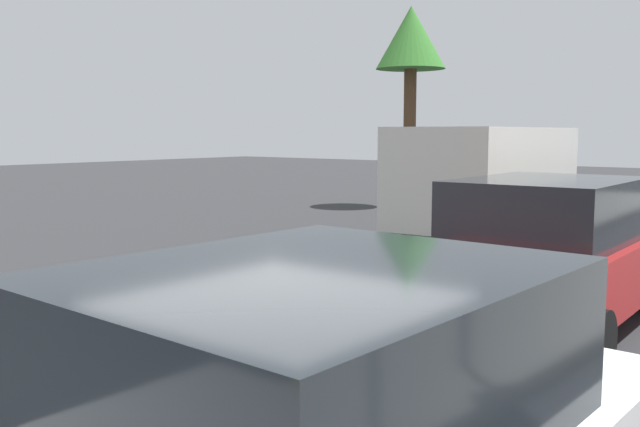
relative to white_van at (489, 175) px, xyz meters
name	(u,v)px	position (x,y,z in m)	size (l,w,h in m)	color
ground_plane	(283,379)	(-8.48, -2.12, -1.27)	(80.00, 80.00, 0.00)	#2D2D30
lane_marking_centre	(450,310)	(-5.48, -2.12, -1.26)	(28.00, 0.16, 0.01)	#E0D14C
white_van	(489,175)	(0.00, 0.00, 0.00)	(5.32, 2.55, 2.20)	silver
car_red_approaching	(552,253)	(-5.45, -3.30, -0.45)	(4.55, 2.07, 1.62)	red
tree_centre_verge	(411,44)	(4.27, 4.43, 3.26)	(1.93, 1.93, 5.58)	#513823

